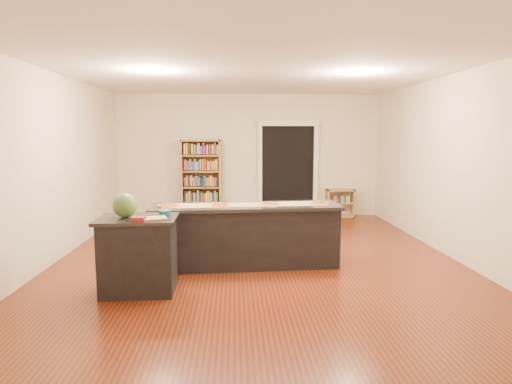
{
  "coord_description": "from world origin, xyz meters",
  "views": [
    {
      "loc": [
        -0.33,
        -6.36,
        1.86
      ],
      "look_at": [
        0.0,
        0.2,
        1.0
      ],
      "focal_mm": 30.0,
      "sensor_mm": 36.0,
      "label": 1
    }
  ],
  "objects_px": {
    "low_shelf": "(340,203)",
    "watermelon": "(125,205)",
    "kitchen_island": "(246,235)",
    "side_counter": "(139,255)",
    "bookshelf": "(201,179)",
    "waste_bin": "(239,212)"
  },
  "relations": [
    {
      "from": "low_shelf",
      "to": "watermelon",
      "type": "distance_m",
      "value": 5.99
    },
    {
      "from": "kitchen_island",
      "to": "side_counter",
      "type": "bearing_deg",
      "value": -146.3
    },
    {
      "from": "side_counter",
      "to": "low_shelf",
      "type": "xyz_separation_m",
      "value": [
        3.59,
        4.65,
        -0.14
      ]
    },
    {
      "from": "side_counter",
      "to": "watermelon",
      "type": "xyz_separation_m",
      "value": [
        -0.14,
        0.02,
        0.59
      ]
    },
    {
      "from": "bookshelf",
      "to": "waste_bin",
      "type": "height_order",
      "value": "bookshelf"
    },
    {
      "from": "side_counter",
      "to": "waste_bin",
      "type": "height_order",
      "value": "side_counter"
    },
    {
      "from": "kitchen_island",
      "to": "waste_bin",
      "type": "relative_size",
      "value": 8.53
    },
    {
      "from": "bookshelf",
      "to": "low_shelf",
      "type": "relative_size",
      "value": 2.77
    },
    {
      "from": "side_counter",
      "to": "bookshelf",
      "type": "xyz_separation_m",
      "value": [
        0.4,
        4.63,
        0.43
      ]
    },
    {
      "from": "bookshelf",
      "to": "low_shelf",
      "type": "bearing_deg",
      "value": 0.37
    },
    {
      "from": "side_counter",
      "to": "bookshelf",
      "type": "distance_m",
      "value": 4.67
    },
    {
      "from": "side_counter",
      "to": "kitchen_island",
      "type": "bearing_deg",
      "value": 36.0
    },
    {
      "from": "side_counter",
      "to": "low_shelf",
      "type": "bearing_deg",
      "value": 51.18
    },
    {
      "from": "watermelon",
      "to": "low_shelf",
      "type": "bearing_deg",
      "value": 51.13
    },
    {
      "from": "kitchen_island",
      "to": "low_shelf",
      "type": "distance_m",
      "value": 4.32
    },
    {
      "from": "bookshelf",
      "to": "waste_bin",
      "type": "xyz_separation_m",
      "value": [
        0.85,
        -0.1,
        -0.73
      ]
    },
    {
      "from": "low_shelf",
      "to": "kitchen_island",
      "type": "bearing_deg",
      "value": -121.97
    },
    {
      "from": "side_counter",
      "to": "low_shelf",
      "type": "height_order",
      "value": "side_counter"
    },
    {
      "from": "waste_bin",
      "to": "kitchen_island",
      "type": "bearing_deg",
      "value": -89.14
    },
    {
      "from": "kitchen_island",
      "to": "low_shelf",
      "type": "relative_size",
      "value": 4.18
    },
    {
      "from": "side_counter",
      "to": "waste_bin",
      "type": "distance_m",
      "value": 4.71
    },
    {
      "from": "side_counter",
      "to": "low_shelf",
      "type": "distance_m",
      "value": 5.88
    }
  ]
}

